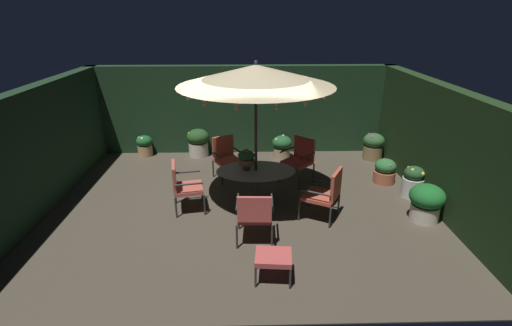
% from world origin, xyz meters
% --- Properties ---
extents(ground_plane, '(8.10, 6.53, 0.02)m').
position_xyz_m(ground_plane, '(0.00, 0.00, -0.01)').
color(ground_plane, '#473F32').
extents(hedge_backdrop_rear, '(8.10, 0.30, 2.34)m').
position_xyz_m(hedge_backdrop_rear, '(0.00, 3.12, 1.17)').
color(hedge_backdrop_rear, '#1A331D').
rests_on(hedge_backdrop_rear, ground_plane).
extents(hedge_backdrop_left, '(0.30, 6.53, 2.34)m').
position_xyz_m(hedge_backdrop_left, '(-3.90, 0.00, 1.17)').
color(hedge_backdrop_left, '#182F1D').
rests_on(hedge_backdrop_left, ground_plane).
extents(hedge_backdrop_right, '(0.30, 6.53, 2.34)m').
position_xyz_m(hedge_backdrop_right, '(3.90, 0.00, 1.17)').
color(hedge_backdrop_right, '#1C3217').
rests_on(hedge_backdrop_right, ground_plane).
extents(patio_dining_table, '(1.58, 1.09, 0.71)m').
position_xyz_m(patio_dining_table, '(0.29, -0.01, 0.56)').
color(patio_dining_table, '#2F2931').
rests_on(patio_dining_table, ground_plane).
extents(patio_umbrella, '(2.89, 2.89, 2.83)m').
position_xyz_m(patio_umbrella, '(0.29, -0.01, 2.56)').
color(patio_umbrella, '#302A2E').
rests_on(patio_umbrella, ground_plane).
extents(centerpiece_planter, '(0.33, 0.33, 0.42)m').
position_xyz_m(centerpiece_planter, '(0.10, 0.07, 0.95)').
color(centerpiece_planter, '#AB684E').
rests_on(centerpiece_planter, patio_dining_table).
extents(patio_chair_north, '(0.81, 0.81, 1.01)m').
position_xyz_m(patio_chair_north, '(1.31, 1.01, 0.59)').
color(patio_chair_north, '#302C31').
rests_on(patio_chair_north, ground_plane).
extents(patio_chair_northeast, '(0.75, 0.75, 0.97)m').
position_xyz_m(patio_chair_northeast, '(-0.37, 1.27, 0.55)').
color(patio_chair_northeast, '#322C2E').
rests_on(patio_chair_northeast, ground_plane).
extents(patio_chair_east, '(0.67, 0.71, 0.98)m').
position_xyz_m(patio_chair_east, '(-1.12, -0.28, 0.56)').
color(patio_chair_east, '#292D2C').
rests_on(patio_chair_east, ground_plane).
extents(patio_chair_southeast, '(0.63, 0.65, 0.94)m').
position_xyz_m(patio_chair_southeast, '(0.23, -1.44, 0.55)').
color(patio_chair_southeast, '#2D2C2C').
rests_on(patio_chair_southeast, ground_plane).
extents(patio_chair_south, '(0.83, 0.83, 0.99)m').
position_xyz_m(patio_chair_south, '(1.57, -0.69, 0.55)').
color(patio_chair_south, '#2A3033').
rests_on(patio_chair_south, ground_plane).
extents(ottoman_footrest, '(0.56, 0.48, 0.41)m').
position_xyz_m(ottoman_footrest, '(0.48, -2.39, 0.36)').
color(ottoman_footrest, '#2C2C30').
rests_on(ottoman_footrest, ground_plane).
extents(potted_plant_right_near, '(0.63, 0.63, 0.71)m').
position_xyz_m(potted_plant_right_near, '(3.41, -0.79, 0.38)').
color(potted_plant_right_near, beige).
rests_on(potted_plant_right_near, ground_plane).
extents(potted_plant_left_far, '(0.52, 0.52, 0.59)m').
position_xyz_m(potted_plant_left_far, '(1.05, 2.54, 0.32)').
color(potted_plant_left_far, tan).
rests_on(potted_plant_left_far, ground_plane).
extents(potted_plant_back_left, '(0.54, 0.54, 0.70)m').
position_xyz_m(potted_plant_back_left, '(3.44, 2.36, 0.37)').
color(potted_plant_back_left, olive).
rests_on(potted_plant_back_left, ground_plane).
extents(potted_plant_back_right, '(0.43, 0.43, 0.56)m').
position_xyz_m(potted_plant_back_right, '(-2.64, 2.77, 0.30)').
color(potted_plant_back_right, tan).
rests_on(potted_plant_back_right, ground_plane).
extents(potted_plant_back_center, '(0.59, 0.59, 0.74)m').
position_xyz_m(potted_plant_back_center, '(-1.19, 2.74, 0.39)').
color(potted_plant_back_center, beige).
rests_on(potted_plant_back_center, ground_plane).
extents(potted_plant_left_near, '(0.48, 0.48, 0.56)m').
position_xyz_m(potted_plant_left_near, '(3.24, 0.88, 0.28)').
color(potted_plant_left_near, '#AF5F41').
rests_on(potted_plant_left_near, ground_plane).
extents(potted_plant_right_far, '(0.43, 0.43, 0.67)m').
position_xyz_m(potted_plant_right_far, '(3.58, 0.18, 0.34)').
color(potted_plant_right_far, silver).
rests_on(potted_plant_right_far, ground_plane).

